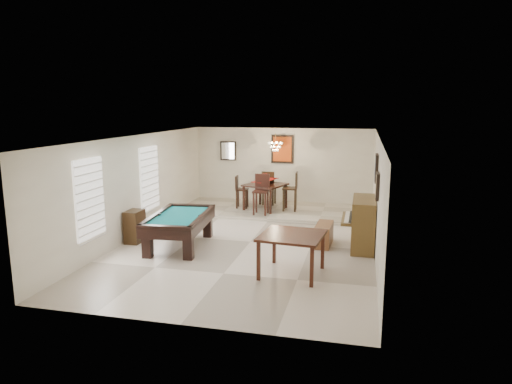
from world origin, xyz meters
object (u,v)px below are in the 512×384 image
at_px(apothecary_chest, 135,226).
at_px(dining_table, 265,195).
at_px(dining_chair_west, 242,192).
at_px(dining_chair_east, 290,191).
at_px(square_table, 292,254).
at_px(flower_vase, 265,177).
at_px(dining_chair_south, 261,195).
at_px(chandelier, 275,143).
at_px(dining_chair_north, 269,188).
at_px(upright_piano, 357,223).
at_px(piano_bench, 324,234).
at_px(pool_table, 180,231).

height_order(apothecary_chest, dining_table, dining_table).
height_order(dining_chair_west, dining_chair_east, dining_chair_east).
xyz_separation_m(square_table, flower_vase, (-1.64, 5.11, 0.74)).
bearing_deg(dining_chair_south, chandelier, 69.94).
height_order(flower_vase, dining_chair_east, dining_chair_east).
xyz_separation_m(dining_chair_west, chandelier, (1.06, 0.03, 1.57)).
relative_size(dining_chair_north, dining_chair_west, 1.09).
bearing_deg(flower_vase, apothecary_chest, -122.86).
relative_size(flower_vase, dining_chair_west, 0.22).
distance_m(square_table, dining_chair_north, 6.06).
bearing_deg(dining_chair_north, dining_chair_south, 93.32).
relative_size(apothecary_chest, dining_chair_west, 0.78).
height_order(upright_piano, dining_chair_west, upright_piano).
height_order(piano_bench, flower_vase, flower_vase).
height_order(piano_bench, dining_table, dining_table).
relative_size(apothecary_chest, dining_chair_east, 0.66).
relative_size(piano_bench, apothecary_chest, 1.17).
distance_m(apothecary_chest, dining_chair_south, 4.01).
xyz_separation_m(upright_piano, dining_table, (-2.88, 3.01, -0.02)).
bearing_deg(dining_chair_north, dining_chair_east, 139.64).
distance_m(piano_bench, dining_chair_north, 4.28).
bearing_deg(square_table, chandelier, 104.55).
bearing_deg(dining_table, dining_chair_north, 91.53).
xyz_separation_m(dining_chair_west, dining_chair_east, (1.54, -0.04, 0.09)).
xyz_separation_m(piano_bench, dining_chair_south, (-2.08, 2.27, 0.46)).
distance_m(pool_table, apothecary_chest, 1.22).
bearing_deg(flower_vase, dining_chair_west, 178.11).
relative_size(dining_table, dining_chair_north, 1.00).
distance_m(pool_table, piano_bench, 3.48).
bearing_deg(dining_chair_north, apothecary_chest, 63.36).
xyz_separation_m(upright_piano, dining_chair_south, (-2.86, 2.30, 0.12)).
distance_m(upright_piano, dining_chair_south, 3.67).
bearing_deg(dining_table, square_table, -72.15).
relative_size(square_table, dining_chair_north, 1.08).
xyz_separation_m(pool_table, dining_chair_west, (0.50, 3.92, 0.26)).
bearing_deg(dining_chair_west, apothecary_chest, 149.14).
bearing_deg(dining_chair_east, square_table, 4.96).
bearing_deg(dining_chair_south, piano_bench, -47.25).
distance_m(piano_bench, dining_chair_west, 4.16).
distance_m(apothecary_chest, dining_chair_east, 5.03).
bearing_deg(dining_chair_west, dining_chair_north, -53.70).
relative_size(square_table, flower_vase, 5.35).
relative_size(pool_table, dining_chair_east, 1.86).
bearing_deg(dining_chair_south, dining_chair_west, 136.72).
bearing_deg(dining_chair_south, dining_table, 91.85).
bearing_deg(piano_bench, dining_table, 125.19).
bearing_deg(dining_chair_west, piano_bench, -143.28).
height_order(square_table, chandelier, chandelier).
xyz_separation_m(square_table, chandelier, (-1.34, 5.16, 1.78)).
bearing_deg(apothecary_chest, dining_chair_west, 65.97).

